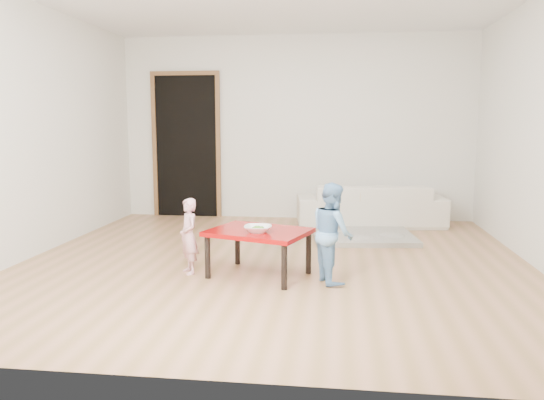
% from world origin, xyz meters
% --- Properties ---
extents(floor, '(5.00, 5.00, 0.01)m').
position_xyz_m(floor, '(0.00, 0.00, 0.00)').
color(floor, '#9D7443').
rests_on(floor, ground).
extents(back_wall, '(5.00, 0.02, 2.60)m').
position_xyz_m(back_wall, '(0.00, 2.50, 1.30)').
color(back_wall, silver).
rests_on(back_wall, floor).
extents(left_wall, '(0.02, 5.00, 2.60)m').
position_xyz_m(left_wall, '(-2.50, 0.00, 1.30)').
color(left_wall, silver).
rests_on(left_wall, floor).
extents(doorway, '(1.02, 0.08, 2.11)m').
position_xyz_m(doorway, '(-1.60, 2.48, 1.02)').
color(doorway, brown).
rests_on(doorway, back_wall).
extents(sofa, '(2.02, 1.00, 0.57)m').
position_xyz_m(sofa, '(1.05, 2.05, 0.28)').
color(sofa, beige).
rests_on(sofa, floor).
extents(cushion, '(0.45, 0.41, 0.11)m').
position_xyz_m(cushion, '(0.71, 1.85, 0.43)').
color(cushion, orange).
rests_on(cushion, sofa).
extents(red_table, '(1.01, 0.87, 0.42)m').
position_xyz_m(red_table, '(-0.08, -0.51, 0.21)').
color(red_table, '#970808').
rests_on(red_table, floor).
extents(bowl, '(0.24, 0.24, 0.06)m').
position_xyz_m(bowl, '(-0.07, -0.61, 0.45)').
color(bowl, white).
rests_on(bowl, red_table).
extents(broccoli, '(0.12, 0.12, 0.06)m').
position_xyz_m(broccoli, '(-0.07, -0.61, 0.45)').
color(broccoli, '#2D5919').
rests_on(broccoli, red_table).
extents(child_pink, '(0.28, 0.30, 0.69)m').
position_xyz_m(child_pink, '(-0.73, -0.51, 0.35)').
color(child_pink, '#D36072').
rests_on(child_pink, floor).
extents(child_blue, '(0.46, 0.51, 0.87)m').
position_xyz_m(child_blue, '(0.58, -0.60, 0.43)').
color(child_blue, '#63AEE6').
rests_on(child_blue, floor).
extents(basin, '(0.43, 0.43, 0.14)m').
position_xyz_m(basin, '(-0.07, 0.95, 0.07)').
color(basin, teal).
rests_on(basin, floor).
extents(blanket, '(1.28, 1.10, 0.06)m').
position_xyz_m(blanket, '(0.92, 1.18, 0.03)').
color(blanket, '#A49E91').
rests_on(blanket, floor).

